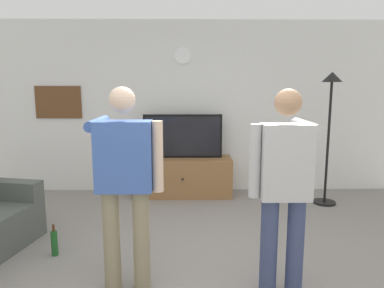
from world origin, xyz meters
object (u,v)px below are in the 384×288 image
(wall_clock, at_px, (183,56))
(person_standing_nearer_lamp, at_px, (125,177))
(floor_lamp, at_px, (330,111))
(person_standing_nearer_couch, at_px, (284,183))
(beverage_bottle, at_px, (54,243))
(tv_stand, at_px, (183,177))
(framed_picture, at_px, (59,102))
(television, at_px, (183,136))

(wall_clock, height_order, person_standing_nearer_lamp, wall_clock)
(floor_lamp, bearing_deg, wall_clock, 161.15)
(person_standing_nearer_couch, bearing_deg, beverage_bottle, 161.67)
(person_standing_nearer_couch, bearing_deg, tv_stand, 107.30)
(framed_picture, distance_m, beverage_bottle, 2.71)
(wall_clock, distance_m, framed_picture, 2.09)
(framed_picture, height_order, beverage_bottle, framed_picture)
(television, xyz_separation_m, beverage_bottle, (-1.28, -2.03, -0.79))
(television, relative_size, floor_lamp, 0.64)
(tv_stand, relative_size, person_standing_nearer_lamp, 0.88)
(wall_clock, bearing_deg, television, -90.00)
(wall_clock, distance_m, beverage_bottle, 3.30)
(wall_clock, distance_m, person_standing_nearer_couch, 3.32)
(beverage_bottle, bearing_deg, framed_picture, 106.54)
(wall_clock, bearing_deg, beverage_bottle, -119.44)
(person_standing_nearer_couch, bearing_deg, television, 107.02)
(tv_stand, height_order, floor_lamp, floor_lamp)
(person_standing_nearer_lamp, height_order, beverage_bottle, person_standing_nearer_lamp)
(person_standing_nearer_couch, bearing_deg, floor_lamp, 61.44)
(person_standing_nearer_lamp, distance_m, beverage_bottle, 1.33)
(framed_picture, xyz_separation_m, floor_lamp, (4.03, -0.71, -0.09))
(tv_stand, height_order, beverage_bottle, tv_stand)
(floor_lamp, xyz_separation_m, beverage_bottle, (-3.36, -1.57, -1.22))
(television, distance_m, person_standing_nearer_lamp, 2.66)
(tv_stand, height_order, person_standing_nearer_couch, person_standing_nearer_couch)
(wall_clock, bearing_deg, floor_lamp, -18.85)
(person_standing_nearer_lamp, bearing_deg, beverage_bottle, 145.03)
(person_standing_nearer_lamp, xyz_separation_m, beverage_bottle, (-0.84, 0.59, -0.84))
(person_standing_nearer_couch, bearing_deg, person_standing_nearer_lamp, 174.86)
(floor_lamp, height_order, person_standing_nearer_lamp, floor_lamp)
(framed_picture, height_order, person_standing_nearer_lamp, person_standing_nearer_lamp)
(floor_lamp, height_order, beverage_bottle, floor_lamp)
(floor_lamp, relative_size, beverage_bottle, 5.76)
(floor_lamp, distance_m, beverage_bottle, 3.90)
(television, height_order, floor_lamp, floor_lamp)
(person_standing_nearer_couch, height_order, beverage_bottle, person_standing_nearer_couch)
(tv_stand, distance_m, person_standing_nearer_couch, 2.89)
(television, height_order, person_standing_nearer_lamp, person_standing_nearer_lamp)
(wall_clock, xyz_separation_m, person_standing_nearer_couch, (0.84, -2.98, -1.20))
(wall_clock, relative_size, framed_picture, 0.35)
(framed_picture, distance_m, person_standing_nearer_couch, 4.12)
(tv_stand, height_order, framed_picture, framed_picture)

